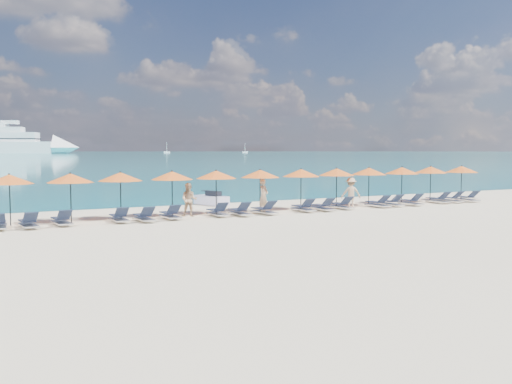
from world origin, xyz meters
name	(u,v)px	position (x,y,z in m)	size (l,w,h in m)	color
ground	(287,223)	(0.00, 0.00, 0.00)	(1400.00, 1400.00, 0.00)	beige
cruise_ship	(1,142)	(21.92, 520.55, 9.73)	(132.92, 68.59, 37.39)	white
sailboat_near	(167,152)	(165.86, 501.40, 1.08)	(5.75, 1.92, 10.53)	white
sailboat_far	(245,152)	(247.51, 497.15, 1.00)	(5.34, 1.78, 9.79)	white
jetski	(212,199)	(0.28, 9.19, 0.34)	(1.48, 2.49, 0.83)	silver
beachgoer_a	(264,196)	(1.17, 4.36, 0.88)	(0.64, 0.42, 1.76)	tan
beachgoer_b	(189,200)	(-3.01, 4.34, 0.83)	(0.81, 0.46, 1.66)	tan
beachgoer_c	(351,193)	(6.56, 3.97, 0.87)	(1.12, 0.52, 1.73)	tan
umbrella_2	(9,179)	(-11.08, 4.84, 2.02)	(2.10, 2.10, 2.28)	black
umbrella_3	(70,178)	(-8.56, 4.65, 2.02)	(2.10, 2.10, 2.28)	black
umbrella_4	(120,177)	(-6.26, 4.84, 2.02)	(2.10, 2.10, 2.28)	black
umbrella_5	(172,176)	(-3.69, 4.89, 2.02)	(2.10, 2.10, 2.28)	black
umbrella_6	(216,175)	(-1.34, 4.83, 2.02)	(2.10, 2.10, 2.28)	black
umbrella_7	(260,174)	(1.17, 4.75, 2.02)	(2.10, 2.10, 2.28)	black
umbrella_8	(301,173)	(3.67, 4.66, 2.02)	(2.10, 2.10, 2.28)	black
umbrella_9	(337,172)	(6.14, 4.77, 2.02)	(2.10, 2.10, 2.28)	black
umbrella_10	(369,171)	(8.53, 4.83, 2.02)	(2.10, 2.10, 2.28)	black
umbrella_11	(402,171)	(11.02, 4.77, 2.02)	(2.10, 2.10, 2.28)	black
umbrella_12	(431,170)	(13.55, 4.93, 2.02)	(2.10, 2.10, 2.28)	black
umbrella_13	(462,169)	(16.01, 4.68, 2.02)	(2.10, 2.10, 2.28)	black
lounger_4	(28,223)	(-10.50, 3.51, 0.24)	(0.75, 1.74, 0.66)	silver
lounger_5	(62,220)	(-9.13, 3.77, 0.24)	(0.76, 1.75, 0.66)	silver
lounger_6	(119,217)	(-6.65, 3.69, 0.24)	(0.64, 1.71, 0.66)	silver
lounger_7	(144,217)	(-5.58, 3.38, 0.24)	(0.68, 1.72, 0.66)	silver
lounger_8	(170,214)	(-4.22, 3.69, 0.24)	(0.63, 1.70, 0.66)	silver
lounger_9	(217,212)	(-1.77, 3.73, 0.24)	(0.67, 1.72, 0.66)	silver
lounger_10	(239,211)	(-0.71, 3.42, 0.24)	(0.63, 1.70, 0.66)	silver
lounger_11	(264,210)	(0.67, 3.40, 0.24)	(0.79, 1.75, 0.66)	silver
lounger_12	(303,208)	(3.09, 3.51, 0.24)	(0.69, 1.72, 0.66)	silver
lounger_13	(322,207)	(4.25, 3.41, 0.24)	(0.64, 1.71, 0.66)	silver
lounger_14	(341,205)	(5.69, 3.68, 0.24)	(0.65, 1.71, 0.66)	silver
lounger_15	(378,203)	(8.12, 3.49, 0.24)	(0.65, 1.71, 0.66)	silver
lounger_16	(391,202)	(9.19, 3.60, 0.24)	(0.64, 1.71, 0.66)	silver
lounger_17	(411,202)	(10.56, 3.45, 0.24)	(0.71, 1.73, 0.66)	silver
lounger_18	(438,200)	(13.04, 3.73, 0.24)	(0.66, 1.71, 0.66)	silver
lounger_19	(451,199)	(14.09, 3.70, 0.24)	(0.74, 1.74, 0.66)	silver
lounger_20	(468,198)	(15.42, 3.60, 0.24)	(0.79, 1.75, 0.66)	silver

